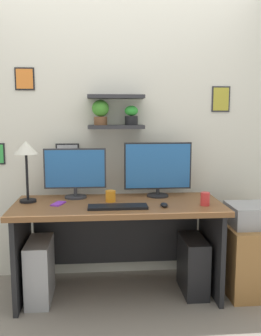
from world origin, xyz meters
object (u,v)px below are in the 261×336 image
at_px(keyboard, 118,207).
at_px(pen_cup, 205,199).
at_px(computer_tower_right, 193,265).
at_px(computer_mouse, 164,205).
at_px(desk_lamp, 26,153).
at_px(printer, 253,215).
at_px(monitor_right, 158,168).
at_px(drawer_cabinet, 251,258).
at_px(coffee_mug, 111,196).
at_px(desk, 118,227).
at_px(computer_tower_left, 40,270).
at_px(monitor_left, 75,172).
at_px(cell_phone, 58,204).

bearing_deg(keyboard, pen_cup, 2.40).
bearing_deg(computer_tower_right, computer_mouse, -154.17).
relative_size(desk_lamp, printer, 1.27).
bearing_deg(computer_tower_right, desk_lamp, 175.09).
bearing_deg(monitor_right, keyboard, -133.74).
distance_m(desk_lamp, drawer_cabinet, 1.99).
bearing_deg(desk_lamp, pen_cup, -9.22).
distance_m(coffee_mug, pen_cup, 0.73).
distance_m(keyboard, desk_lamp, 0.83).
xyz_separation_m(computer_mouse, drawer_cabinet, (0.74, 0.11, -0.49)).
distance_m(desk, printer, 1.08).
relative_size(computer_mouse, printer, 0.24).
distance_m(desk, pen_cup, 0.73).
relative_size(monitor_right, keyboard, 1.28).
bearing_deg(printer, computer_tower_left, -179.70).
distance_m(monitor_left, monitor_right, 0.69).
relative_size(cell_phone, computer_tower_right, 0.31).
bearing_deg(keyboard, cell_phone, 161.59).
bearing_deg(cell_phone, monitor_left, 80.78).
bearing_deg(computer_tower_left, computer_mouse, -5.99).
bearing_deg(cell_phone, computer_tower_right, 18.39).
xyz_separation_m(monitor_right, drawer_cabinet, (0.73, -0.26, -0.71)).
relative_size(keyboard, printer, 1.16).
xyz_separation_m(monitor_left, computer_tower_left, (-0.27, -0.26, -0.73)).
height_order(desk, drawer_cabinet, desk).
height_order(monitor_right, keyboard, monitor_right).
distance_m(monitor_left, computer_tower_left, 0.82).
xyz_separation_m(desk, computer_tower_left, (-0.61, -0.10, -0.30)).
bearing_deg(monitor_left, drawer_cabinet, -10.18).
bearing_deg(computer_tower_right, drawer_cabinet, -2.47).
relative_size(keyboard, computer_tower_left, 0.92).
bearing_deg(pen_cup, computer_tower_right, 115.57).
bearing_deg(pen_cup, desk, 164.57).
distance_m(keyboard, coffee_mug, 0.21).
bearing_deg(monitor_right, drawer_cabinet, -19.22).
bearing_deg(coffee_mug, desk, 2.77).
bearing_deg(coffee_mug, monitor_right, 22.38).
bearing_deg(monitor_left, pen_cup, -18.97).
relative_size(desk_lamp, coffee_mug, 5.36).
distance_m(drawer_cabinet, computer_tower_right, 0.48).
bearing_deg(printer, drawer_cabinet, 0.00).
bearing_deg(keyboard, monitor_left, 131.82).
distance_m(keyboard, computer_tower_right, 0.82).
xyz_separation_m(keyboard, desk_lamp, (-0.70, 0.25, 0.38)).
relative_size(pen_cup, computer_tower_right, 0.22).
height_order(monitor_left, coffee_mug, monitor_left).
distance_m(cell_phone, computer_tower_right, 1.19).
bearing_deg(desk_lamp, desk, -3.29).
xyz_separation_m(coffee_mug, pen_cup, (0.71, -0.18, 0.01)).
bearing_deg(keyboard, computer_mouse, 1.24).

